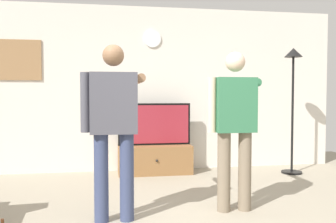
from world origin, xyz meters
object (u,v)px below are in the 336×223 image
Objects in this scene: television at (154,124)px; framed_picture at (20,60)px; tv_stand at (155,159)px; person_standing_nearer_couch at (234,121)px; floor_lamp at (293,84)px; wall_clock at (152,39)px; person_standing_nearer_lamp at (114,121)px.

framed_picture reaches higher than television.
tv_stand is 2.20m from person_standing_nearer_couch.
wall_clock is at bearing 163.54° from floor_lamp.
framed_picture is at bearing 171.38° from floor_lamp.
tv_stand is 2.63m from framed_picture.
television is at bearing 90.00° from tv_stand.
wall_clock is (0.00, 0.29, 1.95)m from tv_stand.
tv_stand is at bearing -90.00° from television.
television is 0.58× the size of floor_lamp.
floor_lamp is at bearing -16.46° from wall_clock.
person_standing_nearer_lamp is (-0.68, -2.14, 0.21)m from television.
tv_stand is 4.11× the size of wall_clock.
floor_lamp is (2.16, -0.39, 0.64)m from television.
television is 1.77× the size of framed_picture.
television is at bearing 169.65° from floor_lamp.
person_standing_nearer_couch is at bearing 5.15° from person_standing_nearer_lamp.
floor_lamp is at bearing -10.35° from television.
floor_lamp reaches higher than television.
tv_stand is 1.00× the size of television.
floor_lamp is 2.30m from person_standing_nearer_couch.
tv_stand is 0.58× the size of floor_lamp.
floor_lamp is (2.16, -0.35, 1.20)m from tv_stand.
person_standing_nearer_lamp is at bearing -174.85° from person_standing_nearer_couch.
television is 2.25m from person_standing_nearer_lamp.
wall_clock reaches higher than person_standing_nearer_couch.
person_standing_nearer_lamp is (-0.68, -2.38, -1.18)m from wall_clock.
television is at bearing 106.62° from person_standing_nearer_couch.
wall_clock is 0.17× the size of person_standing_nearer_couch.
framed_picture is (-2.08, 0.00, -0.38)m from wall_clock.
wall_clock is at bearing 104.91° from person_standing_nearer_couch.
television is (0.00, 0.05, 0.56)m from tv_stand.
person_standing_nearer_couch is (1.28, 0.12, -0.03)m from person_standing_nearer_lamp.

